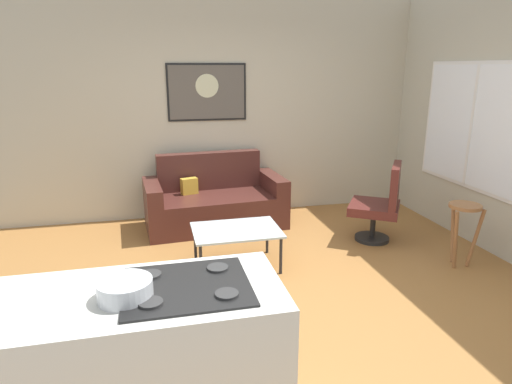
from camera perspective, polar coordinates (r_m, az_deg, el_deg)
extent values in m
cube|color=olive|center=(3.96, 1.35, -13.74)|extent=(6.40, 6.40, 0.04)
cube|color=#B7AE96|center=(5.84, -4.67, 10.57)|extent=(6.40, 0.05, 2.80)
cube|color=#47221D|center=(5.54, -5.26, -2.39)|extent=(1.38, 0.92, 0.41)
cube|color=#47221D|center=(5.74, -6.08, 2.78)|extent=(1.34, 0.26, 0.48)
cube|color=#47221D|center=(5.42, -13.10, -2.08)|extent=(0.24, 0.83, 0.61)
cube|color=#47221D|center=(5.71, 2.13, -0.73)|extent=(0.24, 0.83, 0.61)
cube|color=gold|center=(5.55, -8.61, 0.77)|extent=(0.22, 0.15, 0.20)
cube|color=silver|center=(4.36, -2.56, -4.94)|extent=(0.85, 0.61, 0.02)
cylinder|color=#232326|center=(4.15, -7.12, -9.13)|extent=(0.03, 0.03, 0.38)
cylinder|color=#232326|center=(4.29, 3.22, -8.19)|extent=(0.03, 0.03, 0.38)
cylinder|color=#232326|center=(4.62, -7.85, -6.48)|extent=(0.03, 0.03, 0.38)
cylinder|color=#232326|center=(4.74, 1.45, -5.72)|extent=(0.03, 0.03, 0.38)
cylinder|color=black|center=(5.32, 14.72, -5.78)|extent=(0.39, 0.39, 0.04)
cylinder|color=black|center=(5.25, 14.87, -3.75)|extent=(0.06, 0.06, 0.36)
cube|color=#501F1B|center=(5.19, 15.00, -1.99)|extent=(0.75, 0.76, 0.10)
cube|color=#501F1B|center=(5.11, 17.51, 0.82)|extent=(0.37, 0.51, 0.47)
cylinder|color=#945F37|center=(4.76, 25.40, -1.65)|extent=(0.30, 0.30, 0.03)
cylinder|color=#945F37|center=(4.95, 24.05, -4.78)|extent=(0.04, 0.13, 0.61)
cylinder|color=#945F37|center=(4.74, 24.36, -5.71)|extent=(0.13, 0.09, 0.61)
cylinder|color=#945F37|center=(4.88, 26.46, -5.38)|extent=(0.13, 0.09, 0.61)
cube|color=silver|center=(2.44, -14.93, -22.00)|extent=(1.43, 0.65, 0.92)
cube|color=black|center=(2.19, -8.91, -11.90)|extent=(0.60, 0.52, 0.01)
cylinder|color=#2D2D2D|center=(2.06, -13.45, -13.72)|extent=(0.11, 0.11, 0.01)
cylinder|color=#2D2D2D|center=(2.08, -3.80, -12.98)|extent=(0.11, 0.11, 0.01)
cylinder|color=#2D2D2D|center=(2.31, -13.50, -10.33)|extent=(0.11, 0.11, 0.01)
cylinder|color=#2D2D2D|center=(2.32, -4.98, -9.71)|extent=(0.11, 0.11, 0.01)
cylinder|color=silver|center=(2.15, -16.46, -12.92)|extent=(0.14, 0.14, 0.01)
cylinder|color=silver|center=(2.13, -16.54, -12.00)|extent=(0.25, 0.25, 0.09)
cube|color=black|center=(5.76, -6.34, 12.68)|extent=(1.00, 0.01, 0.71)
cube|color=#565047|center=(5.76, -6.33, 12.67)|extent=(0.95, 0.02, 0.66)
cylinder|color=beige|center=(5.74, -6.34, 13.46)|extent=(0.29, 0.01, 0.29)
cube|color=silver|center=(5.50, 26.15, 7.65)|extent=(0.02, 1.66, 1.39)
cube|color=white|center=(5.50, 26.07, 7.65)|extent=(0.01, 1.58, 1.31)
cube|color=silver|center=(5.49, 26.04, 7.66)|extent=(0.01, 0.04, 1.31)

